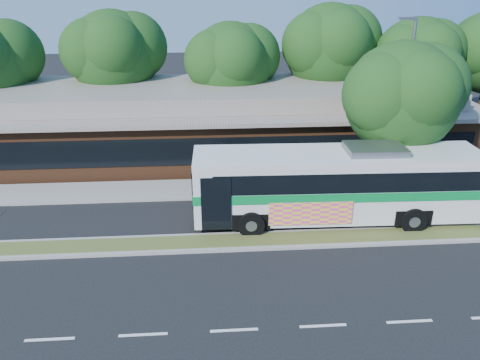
{
  "coord_description": "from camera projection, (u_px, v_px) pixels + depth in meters",
  "views": [
    {
      "loc": [
        -0.69,
        -17.29,
        10.74
      ],
      "look_at": [
        0.77,
        2.99,
        2.0
      ],
      "focal_mm": 35.0,
      "sensor_mm": 36.0,
      "label": 1
    }
  ],
  "objects": [
    {
      "name": "transit_bus",
      "position": [
        338.0,
        180.0,
        21.91
      ],
      "size": [
        13.47,
        3.38,
        3.76
      ],
      "rotation": [
        0.0,
        0.0,
        -0.02
      ],
      "color": "silver",
      "rests_on": "ground"
    },
    {
      "name": "sidewalk_tree",
      "position": [
        409.0,
        95.0,
        23.62
      ],
      "size": [
        6.33,
        5.68,
        8.09
      ],
      "color": "black",
      "rests_on": "ground"
    },
    {
      "name": "plaza_building",
      "position": [
        218.0,
        120.0,
        31.19
      ],
      "size": [
        33.2,
        11.2,
        4.45
      ],
      "color": "brown",
      "rests_on": "ground"
    },
    {
      "name": "median_strip",
      "position": [
        226.0,
        242.0,
        20.65
      ],
      "size": [
        26.0,
        1.1,
        0.15
      ],
      "primitive_type": "cube",
      "color": "#485223",
      "rests_on": "ground"
    },
    {
      "name": "lamp_post",
      "position": [
        404.0,
        101.0,
        24.33
      ],
      "size": [
        0.93,
        0.18,
        9.07
      ],
      "color": "slate",
      "rests_on": "ground"
    },
    {
      "name": "tree_bg_e",
      "position": [
        422.0,
        57.0,
        32.69
      ],
      "size": [
        6.47,
        5.8,
        8.5
      ],
      "color": "black",
      "rests_on": "ground"
    },
    {
      "name": "ground",
      "position": [
        227.0,
        250.0,
        20.13
      ],
      "size": [
        120.0,
        120.0,
        0.0
      ],
      "primitive_type": "plane",
      "color": "black",
      "rests_on": "ground"
    },
    {
      "name": "tree_bg_d",
      "position": [
        335.0,
        46.0,
        32.96
      ],
      "size": [
        6.91,
        6.2,
        9.37
      ],
      "color": "black",
      "rests_on": "ground"
    },
    {
      "name": "sidewalk",
      "position": [
        222.0,
        188.0,
        25.97
      ],
      "size": [
        44.0,
        2.6,
        0.12
      ],
      "primitive_type": "cube",
      "color": "gray",
      "rests_on": "ground"
    },
    {
      "name": "tree_bg_c",
      "position": [
        236.0,
        61.0,
        31.89
      ],
      "size": [
        6.24,
        5.6,
        8.26
      ],
      "color": "black",
      "rests_on": "ground"
    },
    {
      "name": "tree_bg_b",
      "position": [
        120.0,
        52.0,
        32.07
      ],
      "size": [
        6.69,
        6.0,
        9.0
      ],
      "color": "black",
      "rests_on": "ground"
    }
  ]
}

